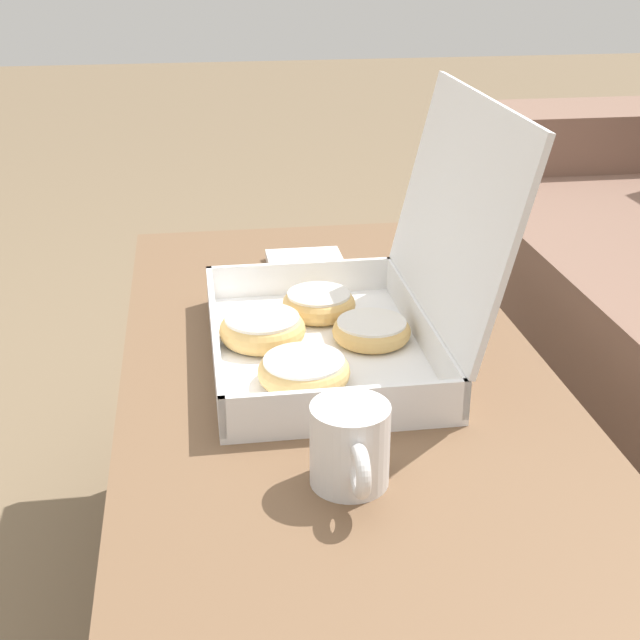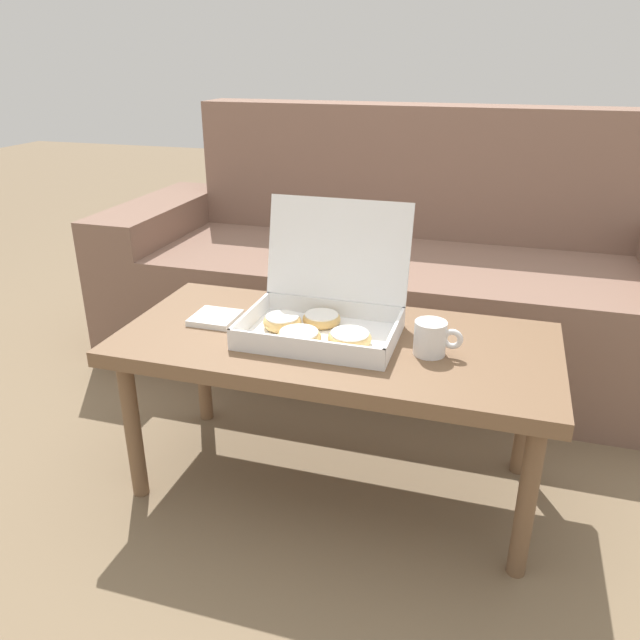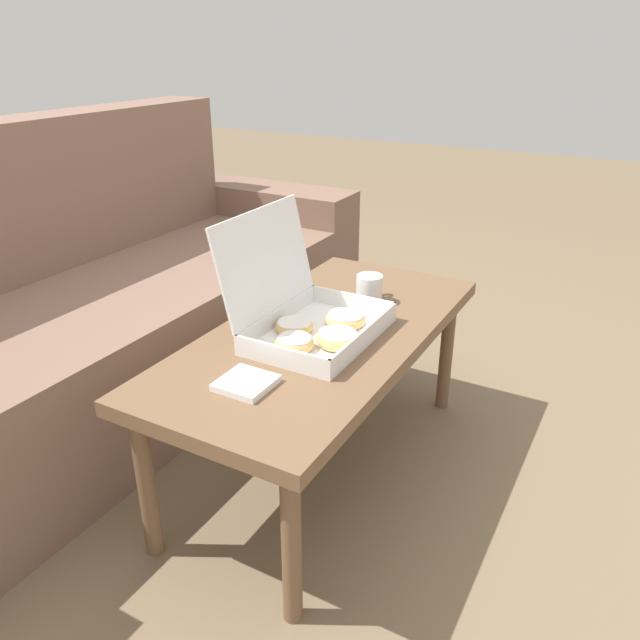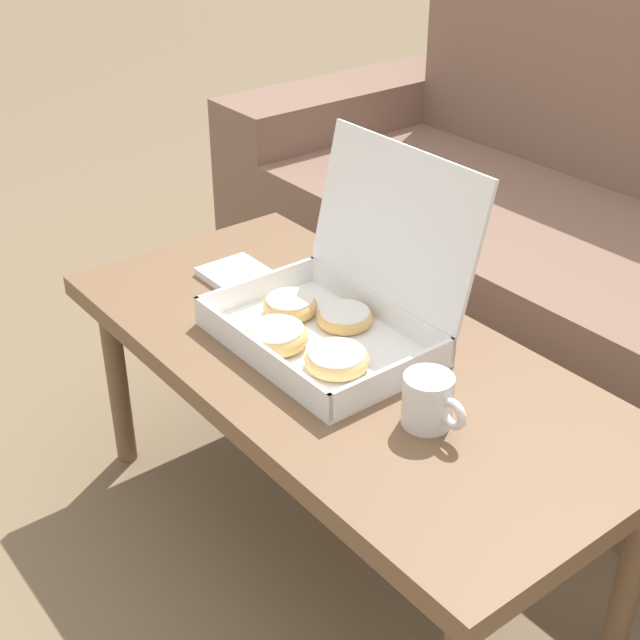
{
  "view_description": "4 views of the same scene",
  "coord_description": "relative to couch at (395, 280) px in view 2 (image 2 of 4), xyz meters",
  "views": [
    {
      "loc": [
        0.98,
        -0.23,
        0.97
      ],
      "look_at": [
        -0.04,
        -0.08,
        0.51
      ],
      "focal_mm": 50.0,
      "sensor_mm": 36.0,
      "label": 1
    },
    {
      "loc": [
        0.39,
        -1.49,
        1.14
      ],
      "look_at": [
        -0.04,
        -0.08,
        0.51
      ],
      "focal_mm": 35.0,
      "sensor_mm": 36.0,
      "label": 2
    },
    {
      "loc": [
        -1.35,
        -0.82,
        1.2
      ],
      "look_at": [
        -0.04,
        -0.08,
        0.51
      ],
      "focal_mm": 35.0,
      "sensor_mm": 36.0,
      "label": 3
    },
    {
      "loc": [
        1.02,
        -0.91,
        1.29
      ],
      "look_at": [
        -0.04,
        -0.08,
        0.51
      ],
      "focal_mm": 50.0,
      "sensor_mm": 36.0,
      "label": 4
    }
  ],
  "objects": [
    {
      "name": "ground_plane",
      "position": [
        0.0,
        -0.81,
        -0.32
      ],
      "size": [
        12.0,
        12.0,
        0.0
      ],
      "primitive_type": "plane",
      "color": "#756047"
    },
    {
      "name": "couch",
      "position": [
        0.0,
        0.0,
        0.0
      ],
      "size": [
        2.21,
        0.81,
        0.96
      ],
      "color": "#7A5B4C",
      "rests_on": "ground_plane"
    },
    {
      "name": "coffee_table",
      "position": [
        0.0,
        -0.87,
        0.09
      ],
      "size": [
        1.13,
        0.53,
        0.46
      ],
      "color": "brown",
      "rests_on": "ground_plane"
    },
    {
      "name": "pastry_box",
      "position": [
        -0.05,
        -0.86,
        0.19
      ],
      "size": [
        0.4,
        0.34,
        0.32
      ],
      "color": "white",
      "rests_on": "coffee_table"
    },
    {
      "name": "coffee_mug",
      "position": [
        0.25,
        -0.9,
        0.18
      ],
      "size": [
        0.12,
        0.08,
        0.09
      ],
      "color": "white",
      "rests_on": "coffee_table"
    },
    {
      "name": "napkin_stack",
      "position": [
        -0.35,
        -0.87,
        0.15
      ],
      "size": [
        0.12,
        0.12,
        0.02
      ],
      "color": "white",
      "rests_on": "coffee_table"
    }
  ]
}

